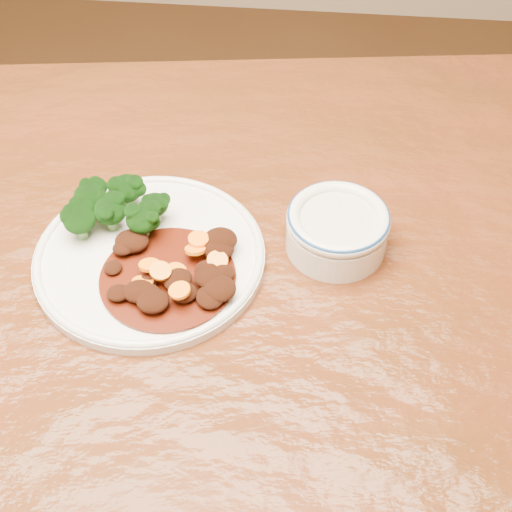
{
  "coord_description": "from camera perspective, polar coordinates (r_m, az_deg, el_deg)",
  "views": [
    {
      "loc": [
        0.23,
        -0.53,
        1.39
      ],
      "look_at": [
        0.18,
        0.03,
        0.77
      ],
      "focal_mm": 50.0,
      "sensor_mm": 36.0,
      "label": 1
    }
  ],
  "objects": [
    {
      "name": "mince_stew",
      "position": [
        0.82,
        -6.31,
        -1.44
      ],
      "size": [
        0.16,
        0.16,
        0.03
      ],
      "color": "#4B1508",
      "rests_on": "dinner_plate"
    },
    {
      "name": "broccoli_florets",
      "position": [
        0.88,
        -11.24,
        3.89
      ],
      "size": [
        0.12,
        0.1,
        0.05
      ],
      "color": "#60964D",
      "rests_on": "dinner_plate"
    },
    {
      "name": "dining_table",
      "position": [
        0.92,
        -11.16,
        -4.62
      ],
      "size": [
        1.61,
        1.09,
        0.75
      ],
      "rotation": [
        0.0,
        0.0,
        0.14
      ],
      "color": "#5B2210",
      "rests_on": "ground"
    },
    {
      "name": "dip_bowl",
      "position": [
        0.86,
        6.52,
        2.23
      ],
      "size": [
        0.12,
        0.12,
        0.06
      ],
      "rotation": [
        0.0,
        0.0,
        0.35
      ],
      "color": "silver",
      "rests_on": "dining_table"
    },
    {
      "name": "dinner_plate",
      "position": [
        0.86,
        -8.5,
        0.03
      ],
      "size": [
        0.28,
        0.28,
        0.02
      ],
      "rotation": [
        0.0,
        0.0,
        -0.02
      ],
      "color": "silver",
      "rests_on": "dining_table"
    }
  ]
}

